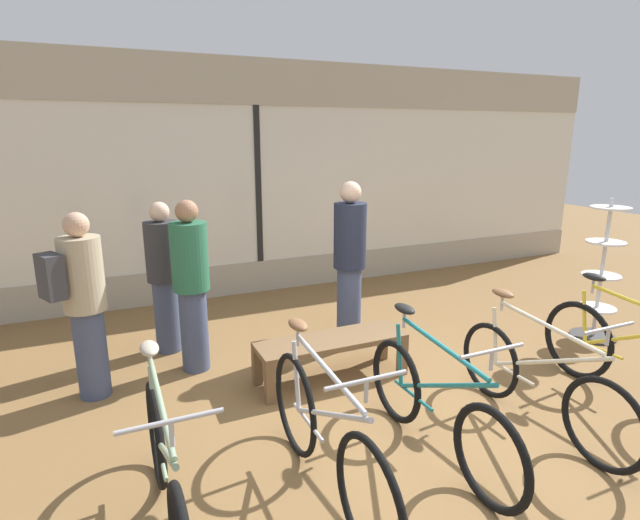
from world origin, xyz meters
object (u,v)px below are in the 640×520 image
(customer_near_rack, at_px, (350,261))
(customer_near_bench, at_px, (191,283))
(bicycle_far_right, at_px, (627,357))
(accessory_rack, at_px, (600,282))
(customer_by_window, at_px, (164,275))
(display_bench, at_px, (331,345))
(customer_mid_floor, at_px, (83,301))
(bicycle_left, at_px, (325,439))
(bicycle_far_left, at_px, (167,478))
(bicycle_center, at_px, (435,408))
(bicycle_right, at_px, (538,382))

(customer_near_rack, xyz_separation_m, customer_near_bench, (-1.63, 0.06, -0.06))
(bicycle_far_right, bearing_deg, customer_near_bench, 147.04)
(bicycle_far_right, height_order, accessory_rack, accessory_rack)
(bicycle_far_right, xyz_separation_m, accessory_rack, (1.00, 1.05, 0.25))
(customer_near_rack, bearing_deg, accessory_rack, -20.73)
(customer_by_window, height_order, customer_near_bench, customer_near_bench)
(display_bench, relative_size, customer_near_rack, 0.80)
(customer_mid_floor, bearing_deg, display_bench, -15.47)
(customer_mid_floor, bearing_deg, customer_near_bench, 10.30)
(bicycle_left, height_order, display_bench, bicycle_left)
(bicycle_far_left, height_order, customer_near_rack, customer_near_rack)
(accessory_rack, bearing_deg, bicycle_center, -160.95)
(accessory_rack, bearing_deg, customer_near_rack, 159.27)
(bicycle_far_left, xyz_separation_m, bicycle_right, (2.76, -0.01, -0.01))
(customer_near_rack, height_order, customer_near_bench, customer_near_rack)
(bicycle_right, bearing_deg, bicycle_far_left, 179.86)
(bicycle_far_right, height_order, customer_near_rack, customer_near_rack)
(bicycle_center, relative_size, customer_mid_floor, 1.06)
(bicycle_far_left, xyz_separation_m, bicycle_center, (1.81, 0.01, -0.01))
(display_bench, height_order, customer_by_window, customer_by_window)
(bicycle_far_right, bearing_deg, display_bench, 147.23)
(accessory_rack, bearing_deg, bicycle_left, -164.20)
(bicycle_far_left, bearing_deg, customer_near_bench, 75.68)
(bicycle_right, height_order, accessory_rack, accessory_rack)
(bicycle_center, bearing_deg, bicycle_left, -175.75)
(bicycle_left, relative_size, accessory_rack, 1.14)
(customer_near_rack, bearing_deg, bicycle_far_right, -51.90)
(bicycle_far_right, xyz_separation_m, display_bench, (-2.12, 1.36, -0.06))
(bicycle_center, height_order, customer_near_bench, customer_near_bench)
(customer_by_window, bearing_deg, bicycle_center, -60.66)
(bicycle_center, relative_size, customer_near_bench, 1.04)
(bicycle_far_right, distance_m, display_bench, 2.52)
(bicycle_far_right, height_order, customer_by_window, customer_by_window)
(bicycle_far_right, relative_size, display_bench, 1.23)
(bicycle_right, bearing_deg, display_bench, 129.99)
(bicycle_far_left, distance_m, customer_mid_floor, 2.00)
(bicycle_right, relative_size, customer_mid_floor, 1.07)
(bicycle_center, xyz_separation_m, bicycle_right, (0.95, -0.02, 0.00))
(bicycle_center, distance_m, customer_mid_floor, 2.94)
(bicycle_left, height_order, customer_near_rack, customer_near_rack)
(bicycle_far_right, xyz_separation_m, customer_near_rack, (-1.59, 2.03, 0.53))
(customer_near_rack, relative_size, customer_mid_floor, 1.09)
(display_bench, height_order, customer_near_rack, customer_near_rack)
(bicycle_left, distance_m, customer_near_bench, 2.21)
(customer_near_rack, bearing_deg, display_bench, -128.11)
(bicycle_left, height_order, bicycle_center, bicycle_left)
(bicycle_far_right, bearing_deg, bicycle_center, 178.90)
(bicycle_far_right, xyz_separation_m, customer_by_window, (-3.40, 2.64, 0.43))
(bicycle_center, xyz_separation_m, accessory_rack, (2.94, 1.01, 0.28))
(customer_near_bench, bearing_deg, accessory_rack, -13.84)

